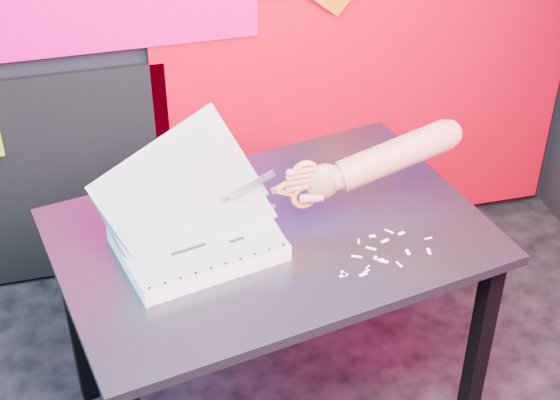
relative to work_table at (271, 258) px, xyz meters
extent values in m
cube|color=#C40014|center=(0.58, 0.85, 0.19)|extent=(1.60, 0.02, 1.60)
cube|color=black|center=(-0.57, 0.22, -0.30)|extent=(0.06, 0.06, 0.72)
cube|color=black|center=(0.57, -0.22, -0.30)|extent=(0.06, 0.06, 0.72)
cube|color=black|center=(0.45, 0.42, -0.30)|extent=(0.06, 0.06, 0.72)
cube|color=#242424|center=(0.00, 0.00, 0.08)|extent=(1.29, 0.98, 0.03)
cube|color=silver|center=(-0.21, -0.03, 0.12)|extent=(0.46, 0.38, 0.05)
cube|color=silver|center=(-0.21, -0.03, 0.14)|extent=(0.46, 0.38, 0.00)
cube|color=silver|center=(-0.21, -0.03, 0.15)|extent=(0.46, 0.36, 0.12)
cube|color=silver|center=(-0.22, -0.01, 0.17)|extent=(0.47, 0.35, 0.22)
cube|color=silver|center=(-0.23, 0.00, 0.22)|extent=(0.48, 0.30, 0.30)
cube|color=silver|center=(-0.24, 0.02, 0.26)|extent=(0.48, 0.26, 0.36)
cylinder|color=black|center=(-0.36, -0.21, 0.14)|extent=(0.01, 0.01, 0.00)
cylinder|color=black|center=(-0.32, -0.20, 0.14)|extent=(0.01, 0.01, 0.00)
cylinder|color=black|center=(-0.28, -0.19, 0.14)|extent=(0.01, 0.01, 0.00)
cylinder|color=black|center=(-0.24, -0.18, 0.14)|extent=(0.01, 0.01, 0.00)
cylinder|color=black|center=(-0.20, -0.17, 0.14)|extent=(0.01, 0.01, 0.00)
cylinder|color=black|center=(-0.16, -0.16, 0.14)|extent=(0.01, 0.01, 0.00)
cylinder|color=black|center=(-0.12, -0.15, 0.14)|extent=(0.01, 0.01, 0.00)
cylinder|color=black|center=(-0.08, -0.14, 0.14)|extent=(0.01, 0.01, 0.00)
cylinder|color=black|center=(-0.04, -0.13, 0.14)|extent=(0.01, 0.01, 0.00)
cylinder|color=black|center=(0.00, -0.12, 0.14)|extent=(0.01, 0.01, 0.00)
cylinder|color=black|center=(-0.42, 0.06, 0.14)|extent=(0.01, 0.01, 0.00)
cylinder|color=black|center=(-0.38, 0.07, 0.14)|extent=(0.01, 0.01, 0.00)
cylinder|color=black|center=(-0.34, 0.08, 0.14)|extent=(0.01, 0.01, 0.00)
cylinder|color=black|center=(-0.30, 0.09, 0.14)|extent=(0.01, 0.01, 0.00)
cylinder|color=black|center=(-0.26, 0.10, 0.14)|extent=(0.01, 0.01, 0.00)
cylinder|color=black|center=(-0.22, 0.11, 0.14)|extent=(0.01, 0.01, 0.00)
cylinder|color=black|center=(-0.18, 0.12, 0.14)|extent=(0.01, 0.01, 0.00)
cylinder|color=black|center=(-0.14, 0.13, 0.14)|extent=(0.01, 0.01, 0.00)
cylinder|color=black|center=(-0.10, 0.14, 0.14)|extent=(0.01, 0.01, 0.00)
cylinder|color=black|center=(-0.06, 0.15, 0.14)|extent=(0.01, 0.01, 0.00)
cube|color=black|center=(-0.31, 0.00, 0.14)|extent=(0.08, 0.03, 0.00)
cube|color=black|center=(-0.20, 0.01, 0.14)|extent=(0.05, 0.02, 0.00)
cube|color=black|center=(-0.24, -0.08, 0.14)|extent=(0.10, 0.03, 0.00)
cube|color=black|center=(-0.11, -0.07, 0.14)|extent=(0.04, 0.02, 0.00)
cube|color=silver|center=(-0.06, 0.01, 0.25)|extent=(0.15, 0.01, 0.08)
cube|color=silver|center=(-0.06, 0.01, 0.20)|extent=(0.15, 0.01, 0.08)
cylinder|color=silver|center=(0.01, 0.01, 0.23)|extent=(0.02, 0.01, 0.02)
cube|color=orange|center=(0.04, 0.01, 0.21)|extent=(0.05, 0.01, 0.03)
cube|color=orange|center=(0.04, 0.01, 0.24)|extent=(0.05, 0.01, 0.03)
torus|color=orange|center=(0.10, 0.02, 0.26)|extent=(0.08, 0.02, 0.08)
torus|color=orange|center=(0.10, 0.02, 0.19)|extent=(0.08, 0.02, 0.08)
ellipsoid|color=#A66C4C|center=(0.15, 0.02, 0.23)|extent=(0.10, 0.06, 0.11)
cylinder|color=#A66C4C|center=(0.10, 0.02, 0.22)|extent=(0.08, 0.03, 0.02)
cylinder|color=#A66C4C|center=(0.10, 0.02, 0.24)|extent=(0.08, 0.03, 0.02)
cylinder|color=#A66C4C|center=(0.10, 0.02, 0.26)|extent=(0.07, 0.02, 0.02)
cylinder|color=#A66C4C|center=(0.10, 0.02, 0.27)|extent=(0.06, 0.02, 0.02)
cylinder|color=#A66C4C|center=(0.12, 0.00, 0.19)|extent=(0.07, 0.04, 0.03)
cylinder|color=#A66C4C|center=(0.20, 0.02, 0.23)|extent=(0.07, 0.07, 0.07)
cylinder|color=#A66C4C|center=(0.36, 0.03, 0.27)|extent=(0.34, 0.11, 0.16)
sphere|color=#A66C4C|center=(0.52, 0.04, 0.31)|extent=(0.08, 0.08, 0.08)
cube|color=silver|center=(0.20, -0.22, 0.09)|extent=(0.02, 0.01, 0.00)
cube|color=silver|center=(0.26, -0.20, 0.09)|extent=(0.03, 0.02, 0.00)
cube|color=silver|center=(0.39, -0.19, 0.09)|extent=(0.01, 0.03, 0.00)
cube|color=silver|center=(0.25, -0.18, 0.09)|extent=(0.03, 0.01, 0.00)
cube|color=silver|center=(0.35, -0.09, 0.09)|extent=(0.02, 0.01, 0.00)
cube|color=silver|center=(0.24, -0.14, 0.09)|extent=(0.03, 0.02, 0.00)
cube|color=silver|center=(0.14, -0.22, 0.09)|extent=(0.01, 0.02, 0.00)
cube|color=silver|center=(0.19, -0.23, 0.09)|extent=(0.02, 0.01, 0.00)
cube|color=silver|center=(0.32, -0.08, 0.09)|extent=(0.02, 0.03, 0.00)
cube|color=silver|center=(0.13, -0.22, 0.09)|extent=(0.02, 0.01, 0.00)
cube|color=silver|center=(0.33, -0.18, 0.09)|extent=(0.01, 0.02, 0.00)
cube|color=silver|center=(0.29, -0.22, 0.09)|extent=(0.01, 0.02, 0.00)
cube|color=silver|center=(0.22, -0.10, 0.09)|extent=(0.01, 0.02, 0.00)
cube|color=silver|center=(0.20, -0.16, 0.09)|extent=(0.03, 0.02, 0.00)
cube|color=silver|center=(0.26, -0.09, 0.09)|extent=(0.02, 0.01, 0.00)
cube|color=silver|center=(0.14, -0.22, 0.09)|extent=(0.02, 0.02, 0.00)
cube|color=silver|center=(0.29, -0.11, 0.09)|extent=(0.03, 0.02, 0.00)
cube|color=silver|center=(0.24, -0.18, 0.09)|extent=(0.01, 0.02, 0.00)
cube|color=silver|center=(0.21, -0.21, 0.09)|extent=(0.02, 0.01, 0.00)
cube|color=silver|center=(0.41, -0.13, 0.09)|extent=(0.02, 0.01, 0.00)
camera|label=1|loc=(-0.43, -1.81, 1.55)|focal=55.00mm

